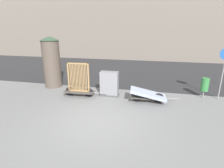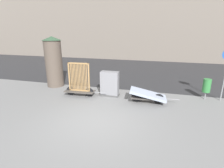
{
  "view_description": "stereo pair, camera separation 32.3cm",
  "coord_description": "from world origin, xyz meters",
  "px_view_note": "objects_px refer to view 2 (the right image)",
  "views": [
    {
      "loc": [
        1.91,
        -5.89,
        3.47
      ],
      "look_at": [
        0.0,
        2.4,
        0.83
      ],
      "focal_mm": 28.0,
      "sensor_mm": 36.0,
      "label": 1
    },
    {
      "loc": [
        2.23,
        -5.81,
        3.47
      ],
      "look_at": [
        0.0,
        2.4,
        0.83
      ],
      "focal_mm": 28.0,
      "sensor_mm": 36.0,
      "label": 2
    }
  ],
  "objects_px": {
    "bike_cart_with_bedframe": "(80,84)",
    "advertising_column": "(54,61)",
    "utility_cabinet": "(110,85)",
    "trash_bin": "(207,86)",
    "bike_cart_with_mattress": "(148,95)"
  },
  "relations": [
    {
      "from": "bike_cart_with_bedframe",
      "to": "advertising_column",
      "type": "relative_size",
      "value": 0.75
    },
    {
      "from": "bike_cart_with_mattress",
      "to": "utility_cabinet",
      "type": "relative_size",
      "value": 1.8
    },
    {
      "from": "utility_cabinet",
      "to": "advertising_column",
      "type": "bearing_deg",
      "value": 168.16
    },
    {
      "from": "bike_cart_with_mattress",
      "to": "advertising_column",
      "type": "bearing_deg",
      "value": 163.17
    },
    {
      "from": "utility_cabinet",
      "to": "trash_bin",
      "type": "xyz_separation_m",
      "value": [
        4.96,
        0.81,
        0.1
      ]
    },
    {
      "from": "bike_cart_with_bedframe",
      "to": "advertising_column",
      "type": "xyz_separation_m",
      "value": [
        -2.32,
        1.3,
        0.92
      ]
    },
    {
      "from": "trash_bin",
      "to": "advertising_column",
      "type": "xyz_separation_m",
      "value": [
        -8.83,
        0.0,
        0.85
      ]
    },
    {
      "from": "utility_cabinet",
      "to": "advertising_column",
      "type": "height_order",
      "value": "advertising_column"
    },
    {
      "from": "utility_cabinet",
      "to": "bike_cart_with_mattress",
      "type": "bearing_deg",
      "value": -13.13
    },
    {
      "from": "bike_cart_with_mattress",
      "to": "advertising_column",
      "type": "xyz_separation_m",
      "value": [
        -5.96,
        1.3,
        1.17
      ]
    },
    {
      "from": "utility_cabinet",
      "to": "trash_bin",
      "type": "height_order",
      "value": "utility_cabinet"
    },
    {
      "from": "bike_cart_with_bedframe",
      "to": "advertising_column",
      "type": "height_order",
      "value": "advertising_column"
    },
    {
      "from": "bike_cart_with_mattress",
      "to": "bike_cart_with_bedframe",
      "type": "bearing_deg",
      "value": 175.45
    },
    {
      "from": "bike_cart_with_bedframe",
      "to": "utility_cabinet",
      "type": "distance_m",
      "value": 1.63
    },
    {
      "from": "bike_cart_with_bedframe",
      "to": "utility_cabinet",
      "type": "bearing_deg",
      "value": 14.02
    }
  ]
}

